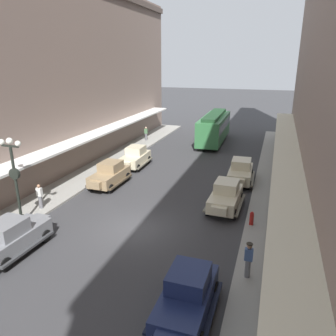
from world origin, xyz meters
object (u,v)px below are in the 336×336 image
at_px(lamp_post_with_clock, 15,178).
at_px(pedestrian_2, 146,133).
at_px(pedestrian_0, 40,196).
at_px(pedestrian_1, 248,260).
at_px(streetcar, 214,127).
at_px(parked_car_1, 226,195).
at_px(parked_car_4, 12,236).
at_px(parked_car_2, 241,171).
at_px(parked_car_5, 187,294).
at_px(parked_car_3, 135,157).
at_px(fire_hydrant, 252,218).
at_px(parked_car_0, 110,174).

bearing_deg(lamp_post_with_clock, pedestrian_2, 92.64).
height_order(pedestrian_0, pedestrian_1, pedestrian_1).
relative_size(streetcar, lamp_post_with_clock, 1.87).
distance_m(parked_car_1, parked_car_4, 12.65).
bearing_deg(streetcar, pedestrian_0, -108.14).
distance_m(parked_car_2, streetcar, 13.22).
xyz_separation_m(parked_car_1, pedestrian_2, (-11.91, 15.60, 0.05)).
bearing_deg(parked_car_5, lamp_post_with_clock, 161.27).
bearing_deg(parked_car_4, parked_car_3, 89.66).
relative_size(streetcar, fire_hydrant, 11.78).
height_order(parked_car_2, parked_car_3, same).
height_order(parked_car_1, parked_car_4, same).
xyz_separation_m(streetcar, pedestrian_0, (-7.10, -21.68, -0.91)).
distance_m(parked_car_5, pedestrian_2, 28.19).
xyz_separation_m(lamp_post_with_clock, pedestrian_2, (-1.00, 21.77, -2.00)).
bearing_deg(pedestrian_2, parked_car_0, -79.07).
relative_size(parked_car_4, pedestrian_1, 2.57).
bearing_deg(parked_car_3, parked_car_0, -89.28).
distance_m(parked_car_1, streetcar, 18.14).
height_order(streetcar, pedestrian_1, streetcar).
height_order(parked_car_5, fire_hydrant, parked_car_5).
relative_size(parked_car_0, pedestrian_0, 2.61).
bearing_deg(pedestrian_0, pedestrian_2, 91.89).
xyz_separation_m(parked_car_5, lamp_post_with_clock, (-11.01, 3.73, 2.04)).
height_order(parked_car_5, pedestrian_1, parked_car_5).
height_order(parked_car_0, lamp_post_with_clock, lamp_post_with_clock).
height_order(fire_hydrant, pedestrian_0, pedestrian_0).
bearing_deg(parked_car_5, pedestrian_0, 152.73).
bearing_deg(pedestrian_1, pedestrian_2, 121.73).
distance_m(parked_car_1, lamp_post_with_clock, 12.70).
relative_size(parked_car_1, fire_hydrant, 5.24).
bearing_deg(parked_car_2, lamp_post_with_clock, -134.63).
bearing_deg(pedestrian_2, pedestrian_1, -58.27).
bearing_deg(fire_hydrant, parked_car_2, 101.49).
height_order(parked_car_3, parked_car_4, same).
height_order(parked_car_4, parked_car_5, same).
distance_m(lamp_post_with_clock, pedestrian_2, 21.88).
bearing_deg(parked_car_4, pedestrian_0, 113.38).
bearing_deg(parked_car_4, parked_car_0, 89.12).
xyz_separation_m(streetcar, fire_hydrant, (6.00, -19.65, -1.34)).
xyz_separation_m(parked_car_5, streetcar, (-4.26, 27.54, 0.96)).
relative_size(parked_car_2, lamp_post_with_clock, 0.83).
height_order(parked_car_3, parked_car_5, same).
bearing_deg(parked_car_3, parked_car_4, -90.34).
height_order(lamp_post_with_clock, pedestrian_0, lamp_post_with_clock).
xyz_separation_m(parked_car_0, streetcar, (5.00, 16.27, 0.96)).
bearing_deg(streetcar, parked_car_1, -76.72).
relative_size(fire_hydrant, pedestrian_2, 0.50).
height_order(pedestrian_1, pedestrian_2, pedestrian_1).
distance_m(parked_car_4, streetcar, 26.71).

